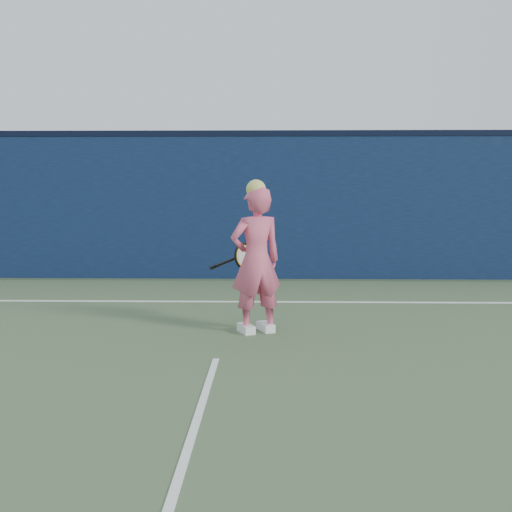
{
  "coord_description": "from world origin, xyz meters",
  "views": [
    {
      "loc": [
        0.52,
        -4.95,
        1.67
      ],
      "look_at": [
        0.35,
        2.16,
        0.87
      ],
      "focal_mm": 45.0,
      "sensor_mm": 36.0,
      "label": 1
    }
  ],
  "objects": [
    {
      "name": "ground",
      "position": [
        0.0,
        0.0,
        0.0
      ],
      "size": [
        80.0,
        80.0,
        0.0
      ],
      "primitive_type": "plane",
      "color": "#32462B",
      "rests_on": "ground"
    },
    {
      "name": "backstop_wall",
      "position": [
        0.0,
        6.5,
        1.25
      ],
      "size": [
        24.0,
        0.4,
        2.5
      ],
      "primitive_type": "cube",
      "color": "#0B1833",
      "rests_on": "ground"
    },
    {
      "name": "wall_cap",
      "position": [
        0.0,
        6.5,
        2.55
      ],
      "size": [
        24.0,
        0.42,
        0.1
      ],
      "primitive_type": "cube",
      "color": "black",
      "rests_on": "backstop_wall"
    },
    {
      "name": "player",
      "position": [
        0.35,
        2.16,
        0.83
      ],
      "size": [
        0.71,
        0.6,
        1.72
      ],
      "rotation": [
        0.0,
        0.0,
        3.56
      ],
      "color": "#D95474",
      "rests_on": "ground"
    },
    {
      "name": "racket",
      "position": [
        0.17,
        2.59,
        0.81
      ],
      "size": [
        0.52,
        0.38,
        0.32
      ],
      "rotation": [
        0.0,
        0.0,
        0.5
      ],
      "color": "black",
      "rests_on": "ground"
    },
    {
      "name": "court_lines",
      "position": [
        0.0,
        -0.33,
        0.01
      ],
      "size": [
        11.0,
        12.04,
        0.01
      ],
      "color": "white",
      "rests_on": "court_surface"
    }
  ]
}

